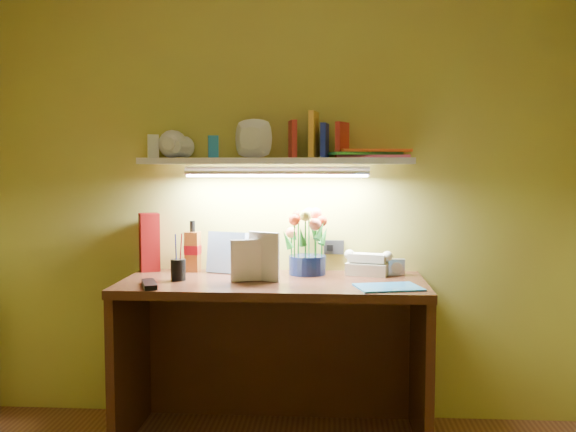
% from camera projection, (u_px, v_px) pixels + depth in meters
% --- Properties ---
extents(desk, '(1.40, 0.60, 0.75)m').
position_uv_depth(desk, '(273.00, 360.00, 2.98)').
color(desk, '#3A1E10').
rests_on(desk, ground).
extents(flower_bouquet, '(0.26, 0.26, 0.32)m').
position_uv_depth(flower_bouquet, '(307.00, 242.00, 3.11)').
color(flower_bouquet, '#0D1639').
rests_on(flower_bouquet, desk).
extents(telephone, '(0.23, 0.19, 0.12)m').
position_uv_depth(telephone, '(368.00, 262.00, 3.11)').
color(telephone, white).
rests_on(telephone, desk).
extents(desk_clock, '(0.08, 0.04, 0.08)m').
position_uv_depth(desk_clock, '(396.00, 267.00, 3.09)').
color(desk_clock, '#B1B1B6').
rests_on(desk_clock, desk).
extents(whisky_bottle, '(0.07, 0.07, 0.25)m').
position_uv_depth(whisky_bottle, '(193.00, 246.00, 3.20)').
color(whisky_bottle, '#B55D22').
rests_on(whisky_bottle, desk).
extents(whisky_box, '(0.12, 0.12, 0.29)m').
position_uv_depth(whisky_box, '(149.00, 242.00, 3.21)').
color(whisky_box, '#5F0605').
rests_on(whisky_box, desk).
extents(pen_cup, '(0.08, 0.08, 0.17)m').
position_uv_depth(pen_cup, '(178.00, 262.00, 2.95)').
color(pen_cup, black).
rests_on(pen_cup, desk).
extents(art_card, '(0.21, 0.10, 0.20)m').
position_uv_depth(art_card, '(227.00, 253.00, 3.15)').
color(art_card, white).
rests_on(art_card, desk).
extents(tv_remote, '(0.12, 0.20, 0.02)m').
position_uv_depth(tv_remote, '(149.00, 284.00, 2.80)').
color(tv_remote, black).
rests_on(tv_remote, desk).
extents(blue_folder, '(0.31, 0.26, 0.01)m').
position_uv_depth(blue_folder, '(388.00, 287.00, 2.76)').
color(blue_folder, '#2683CC').
rests_on(blue_folder, desk).
extents(desk_book_a, '(0.14, 0.06, 0.19)m').
position_uv_depth(desk_book_a, '(231.00, 261.00, 2.90)').
color(desk_book_a, white).
rests_on(desk_book_a, desk).
extents(desk_book_b, '(0.15, 0.09, 0.23)m').
position_uv_depth(desk_book_b, '(249.00, 255.00, 2.97)').
color(desk_book_b, silver).
rests_on(desk_book_b, desk).
extents(wall_shelf, '(1.30, 0.33, 0.25)m').
position_uv_depth(wall_shelf, '(275.00, 154.00, 3.09)').
color(wall_shelf, silver).
rests_on(wall_shelf, ground).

